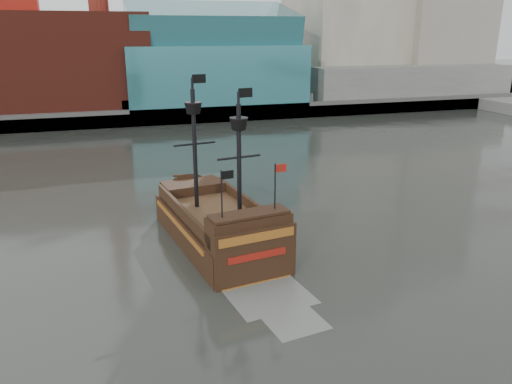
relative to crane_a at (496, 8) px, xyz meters
name	(u,v)px	position (x,y,z in m)	size (l,w,h in m)	color
ground	(335,364)	(-78.63, -82.00, -19.11)	(400.00, 400.00, 0.00)	#252823
promenade_far	(145,96)	(-78.63, 10.00, -18.11)	(220.00, 60.00, 2.00)	slate
seawall	(162,117)	(-78.63, -19.50, -17.81)	(220.00, 1.00, 2.60)	#4C4C49
crane_a	(496,8)	(0.00, 0.00, 0.00)	(22.50, 4.00, 32.25)	slate
crane_b	(496,25)	(9.60, 10.00, -3.54)	(19.10, 4.00, 26.25)	slate
pirate_ship	(218,229)	(-80.66, -67.49, -17.99)	(7.23, 17.12, 12.42)	black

